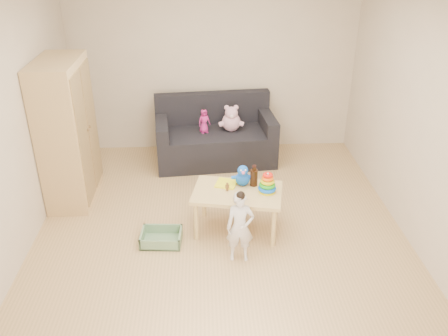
{
  "coord_description": "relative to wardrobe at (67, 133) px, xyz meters",
  "views": [
    {
      "loc": [
        -0.17,
        -4.31,
        3.03
      ],
      "look_at": [
        0.05,
        0.25,
        0.65
      ],
      "focal_mm": 38.0,
      "sensor_mm": 36.0,
      "label": 1
    }
  ],
  "objects": [
    {
      "name": "room",
      "position": [
        1.75,
        -0.84,
        0.45
      ],
      "size": [
        4.5,
        4.5,
        4.5
      ],
      "color": "tan",
      "rests_on": "ground"
    },
    {
      "name": "wardrobe",
      "position": [
        0.0,
        0.0,
        0.0
      ],
      "size": [
        0.47,
        0.95,
        1.7
      ],
      "primitive_type": "cube",
      "color": "#DBB378",
      "rests_on": "ground"
    },
    {
      "name": "sofa",
      "position": [
        1.75,
        0.89,
        -0.62
      ],
      "size": [
        1.7,
        0.96,
        0.46
      ],
      "primitive_type": "cube",
      "rotation": [
        0.0,
        0.0,
        0.09
      ],
      "color": "black",
      "rests_on": "ground"
    },
    {
      "name": "play_table",
      "position": [
        1.93,
        -0.83,
        -0.61
      ],
      "size": [
        1.03,
        0.75,
        0.49
      ],
      "primitive_type": "cube",
      "rotation": [
        0.0,
        0.0,
        -0.19
      ],
      "color": "tan",
      "rests_on": "ground"
    },
    {
      "name": "storage_bin",
      "position": [
        1.12,
        -1.02,
        -0.79
      ],
      "size": [
        0.45,
        0.35,
        0.13
      ],
      "primitive_type": null,
      "rotation": [
        0.0,
        0.0,
        -0.07
      ],
      "color": "gray",
      "rests_on": "ground"
    },
    {
      "name": "toddler",
      "position": [
        1.92,
        -1.33,
        -0.48
      ],
      "size": [
        0.28,
        0.19,
        0.74
      ],
      "primitive_type": "imported",
      "rotation": [
        0.0,
        0.0,
        -0.03
      ],
      "color": "silver",
      "rests_on": "ground"
    },
    {
      "name": "pink_bear",
      "position": [
        1.98,
        0.9,
        -0.24
      ],
      "size": [
        0.3,
        0.26,
        0.31
      ],
      "primitive_type": null,
      "rotation": [
        0.0,
        0.0,
        -0.1
      ],
      "color": "#E6A9C6",
      "rests_on": "sofa"
    },
    {
      "name": "doll",
      "position": [
        1.6,
        0.85,
        -0.23
      ],
      "size": [
        0.2,
        0.17,
        0.33
      ],
      "primitive_type": "imported",
      "rotation": [
        0.0,
        0.0,
        0.42
      ],
      "color": "#C92584",
      "rests_on": "sofa"
    },
    {
      "name": "ring_stacker",
      "position": [
        2.25,
        -0.85,
        -0.27
      ],
      "size": [
        0.19,
        0.19,
        0.22
      ],
      "color": "#D4CE0B",
      "rests_on": "play_table"
    },
    {
      "name": "brown_bottle",
      "position": [
        2.12,
        -0.71,
        -0.26
      ],
      "size": [
        0.08,
        0.08,
        0.24
      ],
      "color": "black",
      "rests_on": "play_table"
    },
    {
      "name": "blue_plush",
      "position": [
        2.0,
        -0.69,
        -0.24
      ],
      "size": [
        0.24,
        0.22,
        0.24
      ],
      "primitive_type": null,
      "rotation": [
        0.0,
        0.0,
        -0.36
      ],
      "color": "blue",
      "rests_on": "play_table"
    },
    {
      "name": "wooden_figure",
      "position": [
        1.83,
        -0.82,
        -0.31
      ],
      "size": [
        0.05,
        0.05,
        0.1
      ],
      "primitive_type": null,
      "rotation": [
        0.0,
        0.0,
        -0.49
      ],
      "color": "brown",
      "rests_on": "play_table"
    },
    {
      "name": "yellow_book",
      "position": [
        1.82,
        -0.67,
        -0.35
      ],
      "size": [
        0.27,
        0.27,
        0.02
      ],
      "primitive_type": "cube",
      "rotation": [
        0.0,
        0.0,
        -0.31
      ],
      "color": "#FFFD1A",
      "rests_on": "play_table"
    }
  ]
}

